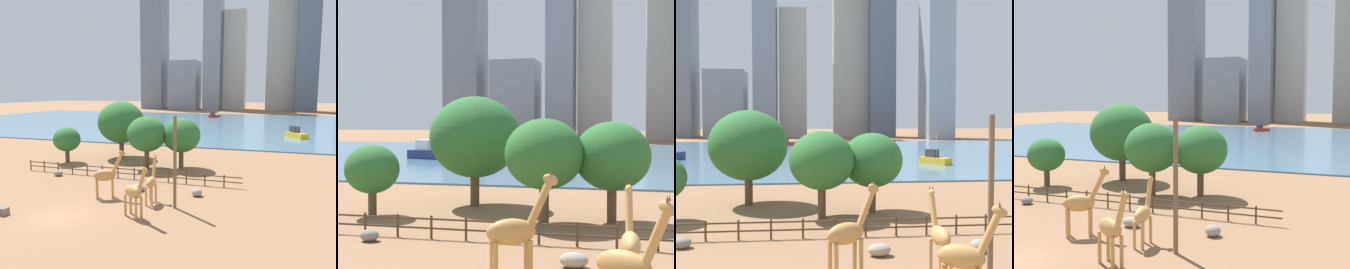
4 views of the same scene
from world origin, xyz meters
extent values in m
plane|color=#8C6647|center=(0.00, 80.00, 0.00)|extent=(400.00, 400.00, 0.00)
cube|color=slate|center=(0.00, 77.00, 0.10)|extent=(180.00, 86.00, 0.20)
cylinder|color=#C18C47|center=(6.24, 1.66, 0.87)|extent=(0.27, 0.27, 1.74)
cylinder|color=#C18C47|center=(5.99, 1.19, 0.87)|extent=(0.27, 0.27, 1.74)
cylinder|color=#C18C47|center=(5.05, 2.29, 0.87)|extent=(0.27, 0.27, 1.74)
cylinder|color=#C18C47|center=(4.80, 1.82, 0.87)|extent=(0.27, 0.27, 1.74)
ellipsoid|color=#C18C47|center=(5.52, 1.74, 2.04)|extent=(2.06, 1.58, 1.01)
cylinder|color=#C18C47|center=(6.48, 1.23, 3.14)|extent=(1.04, 0.75, 1.90)
ellipsoid|color=#C18C47|center=(6.79, 1.07, 4.03)|extent=(0.79, 0.62, 0.61)
cone|color=brown|center=(6.83, 1.14, 4.32)|extent=(0.12, 0.12, 0.18)
cone|color=brown|center=(6.76, 1.00, 4.32)|extent=(0.12, 0.12, 0.18)
cylinder|color=tan|center=(5.47, 5.66, 0.82)|extent=(0.20, 0.20, 1.65)
cylinder|color=tan|center=(5.98, 5.70, 0.82)|extent=(0.20, 0.20, 1.65)
cylinder|color=tan|center=(5.55, 4.39, 0.82)|extent=(0.20, 0.20, 1.65)
cylinder|color=tan|center=(6.06, 4.42, 0.82)|extent=(0.20, 0.20, 1.65)
ellipsoid|color=tan|center=(5.76, 5.04, 1.93)|extent=(0.84, 1.86, 0.95)
cylinder|color=tan|center=(5.70, 6.04, 2.98)|extent=(0.35, 0.92, 1.81)
ellipsoid|color=tan|center=(5.68, 6.35, 3.84)|extent=(0.34, 0.70, 0.56)
cone|color=brown|center=(5.61, 6.34, 4.11)|extent=(0.09, 0.09, 0.17)
cone|color=brown|center=(5.76, 6.35, 4.11)|extent=(0.09, 0.09, 0.17)
cylinder|color=#C18C47|center=(1.64, 5.77, 0.92)|extent=(0.29, 0.29, 1.83)
cylinder|color=#C18C47|center=(1.90, 5.27, 0.92)|extent=(0.29, 0.29, 1.83)
cylinder|color=#C18C47|center=(0.37, 5.13, 0.92)|extent=(0.29, 0.29, 1.83)
cylinder|color=#C18C47|center=(0.63, 4.62, 0.92)|extent=(0.29, 0.29, 1.83)
ellipsoid|color=#C18C47|center=(1.13, 5.20, 2.15)|extent=(2.17, 1.65, 1.06)
cylinder|color=#C18C47|center=(2.21, 5.74, 3.28)|extent=(1.20, 0.83, 1.97)
ellipsoid|color=#C18C47|center=(2.60, 5.95, 4.19)|extent=(0.84, 0.65, 0.67)
cone|color=brown|center=(2.56, 6.02, 4.50)|extent=(0.13, 0.13, 0.19)
cone|color=brown|center=(2.64, 5.87, 4.50)|extent=(0.13, 0.13, 0.19)
cylinder|color=brown|center=(8.09, 4.61, 3.93)|extent=(0.28, 0.28, 7.86)
ellipsoid|color=gray|center=(-8.00, 10.69, 0.33)|extent=(1.06, 0.87, 0.65)
ellipsoid|color=gray|center=(9.15, 8.33, 0.37)|extent=(1.01, 0.98, 0.74)
ellipsoid|color=gray|center=(3.33, 8.20, 0.35)|extent=(1.29, 0.93, 0.70)
cylinder|color=#4C3826|center=(-13.00, 12.00, 0.65)|extent=(0.14, 0.14, 1.30)
cylinder|color=#4C3826|center=(-10.98, 12.00, 0.65)|extent=(0.14, 0.14, 1.30)
cylinder|color=#4C3826|center=(-8.97, 12.00, 0.65)|extent=(0.14, 0.14, 1.30)
cylinder|color=#4C3826|center=(-6.95, 12.00, 0.65)|extent=(0.14, 0.14, 1.30)
cylinder|color=#4C3826|center=(-4.94, 12.00, 0.65)|extent=(0.14, 0.14, 1.30)
cylinder|color=#4C3826|center=(-2.92, 12.00, 0.65)|extent=(0.14, 0.14, 1.30)
cylinder|color=#4C3826|center=(-0.90, 12.00, 0.65)|extent=(0.14, 0.14, 1.30)
cylinder|color=#4C3826|center=(1.11, 12.00, 0.65)|extent=(0.14, 0.14, 1.30)
cylinder|color=#4C3826|center=(3.13, 12.00, 0.65)|extent=(0.14, 0.14, 1.30)
cylinder|color=#4C3826|center=(5.14, 12.00, 0.65)|extent=(0.14, 0.14, 1.30)
cylinder|color=#4C3826|center=(7.16, 12.00, 0.65)|extent=(0.14, 0.14, 1.30)
cylinder|color=#4C3826|center=(9.18, 12.00, 0.65)|extent=(0.14, 0.14, 1.30)
cylinder|color=#4C3826|center=(11.19, 12.00, 0.65)|extent=(0.14, 0.14, 1.30)
cube|color=#4C3826|center=(0.00, 12.00, 1.10)|extent=(26.10, 0.08, 0.10)
cube|color=#4C3826|center=(0.00, 12.00, 0.59)|extent=(26.10, 0.08, 0.10)
cylinder|color=brown|center=(-5.65, 22.82, 1.27)|extent=(0.69, 0.69, 2.55)
ellipsoid|color=#2D6B33|center=(-5.65, 22.82, 5.29)|extent=(6.87, 6.87, 6.18)
cylinder|color=brown|center=(4.69, 18.87, 1.16)|extent=(0.61, 0.61, 2.33)
ellipsoid|color=#2D6B33|center=(4.69, 18.87, 4.29)|extent=(4.90, 4.90, 4.41)
cylinder|color=brown|center=(0.54, 17.36, 1.23)|extent=(0.62, 0.62, 2.45)
ellipsoid|color=#2D6B33|center=(0.54, 17.36, 4.45)|extent=(5.00, 5.00, 4.50)
cylinder|color=brown|center=(-11.34, 17.36, 0.88)|extent=(0.57, 0.57, 1.75)
ellipsoid|color=#2D6B33|center=(-11.34, 17.36, 3.24)|extent=(3.71, 3.71, 3.34)
cube|color=gold|center=(20.59, 51.93, 0.73)|extent=(4.55, 5.52, 1.07)
cube|color=#333338|center=(20.23, 52.48, 1.91)|extent=(2.13, 2.31, 1.28)
cylinder|color=silver|center=(20.74, 51.70, 3.14)|extent=(0.17, 0.17, 3.74)
cube|color=#B22D28|center=(-5.19, 100.26, 0.65)|extent=(4.66, 3.72, 0.90)
cube|color=#333338|center=(-5.66, 99.97, 1.63)|extent=(1.94, 1.76, 1.08)
cube|color=navy|center=(-25.81, 63.84, 0.90)|extent=(7.39, 4.39, 1.39)
cube|color=silver|center=(-26.64, 64.08, 2.43)|extent=(2.88, 2.32, 1.67)
cylinder|color=silver|center=(-25.47, 63.74, 4.03)|extent=(0.15, 0.15, 4.88)
cube|color=#B7B2A8|center=(-4.73, 162.41, 25.89)|extent=(11.05, 13.39, 51.79)
cube|color=gray|center=(-30.91, 155.55, 13.09)|extent=(15.14, 15.14, 26.18)
cube|color=#ADA89E|center=(19.33, 159.57, 41.58)|extent=(15.22, 11.04, 83.16)
cube|color=slate|center=(30.46, 152.20, 32.94)|extent=(10.01, 10.11, 65.88)
cube|color=gray|center=(-15.52, 155.65, 45.52)|extent=(8.76, 14.18, 91.03)
cube|color=slate|center=(-49.64, 158.75, 35.13)|extent=(12.28, 14.39, 70.27)
camera|label=1|loc=(15.70, -21.03, 9.85)|focal=35.00mm
camera|label=2|loc=(5.58, -14.65, 6.64)|focal=55.00mm
camera|label=3|loc=(-0.90, -14.64, 7.70)|focal=45.00mm
camera|label=4|loc=(16.97, -17.07, 8.72)|focal=45.00mm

